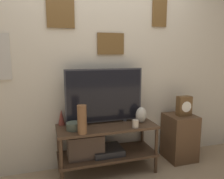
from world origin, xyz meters
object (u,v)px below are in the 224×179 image
at_px(vase_wide_bowl, 74,126).
at_px(candle_jar, 135,124).
at_px(vase_slim_bronze, 61,117).
at_px(mantel_clock, 184,106).
at_px(vase_tall_ceramic, 82,119).
at_px(vase_urn_stoneware, 141,115).
at_px(television, 105,96).

distance_m(vase_wide_bowl, candle_jar, 0.69).
bearing_deg(vase_slim_bronze, mantel_clock, -6.48).
relative_size(candle_jar, mantel_clock, 0.35).
distance_m(vase_tall_ceramic, candle_jar, 0.62).
distance_m(vase_wide_bowl, vase_tall_ceramic, 0.20).
xyz_separation_m(vase_wide_bowl, vase_slim_bronze, (-0.12, 0.21, 0.05)).
height_order(vase_urn_stoneware, vase_slim_bronze, vase_urn_stoneware).
bearing_deg(mantel_clock, candle_jar, -167.33).
bearing_deg(vase_wide_bowl, vase_urn_stoneware, 0.42).
xyz_separation_m(vase_urn_stoneware, mantel_clock, (0.63, 0.03, 0.06)).
distance_m(television, candle_jar, 0.49).
height_order(vase_urn_stoneware, mantel_clock, mantel_clock).
bearing_deg(vase_urn_stoneware, mantel_clock, 2.78).
height_order(television, vase_tall_ceramic, television).
bearing_deg(vase_urn_stoneware, vase_slim_bronze, 167.45).
distance_m(vase_slim_bronze, candle_jar, 0.88).
distance_m(television, mantel_clock, 1.07).
height_order(vase_wide_bowl, mantel_clock, mantel_clock).
height_order(vase_tall_ceramic, vase_slim_bronze, vase_tall_ceramic).
distance_m(vase_tall_ceramic, vase_slim_bronze, 0.41).
bearing_deg(mantel_clock, vase_tall_ceramic, -172.49).
relative_size(vase_urn_stoneware, candle_jar, 2.16).
distance_m(vase_slim_bronze, mantel_clock, 1.58).
bearing_deg(television, vase_urn_stoneware, -16.32).
xyz_separation_m(television, vase_slim_bronze, (-0.51, 0.08, -0.25)).
relative_size(vase_urn_stoneware, vase_slim_bronze, 1.03).
bearing_deg(candle_jar, vase_wide_bowl, 168.77).
bearing_deg(television, vase_slim_bronze, 170.65).
bearing_deg(vase_urn_stoneware, television, 163.68).
distance_m(television, vase_urn_stoneware, 0.50).
height_order(vase_slim_bronze, candle_jar, vase_slim_bronze).
bearing_deg(television, candle_jar, -42.57).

